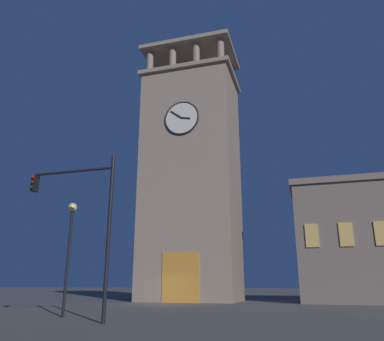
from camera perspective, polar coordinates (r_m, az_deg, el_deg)
ground_plane at (r=30.05m, az=-4.92°, el=-19.48°), size 200.00×200.00×0.00m
clocktower at (r=36.31m, az=-0.08°, el=-1.04°), size 9.14×6.85×27.79m
traffic_signal_near at (r=17.00m, az=-15.87°, el=-5.82°), size 4.16×0.41×6.88m
street_lamp at (r=19.70m, az=-17.93°, el=-9.40°), size 0.44×0.44×5.38m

